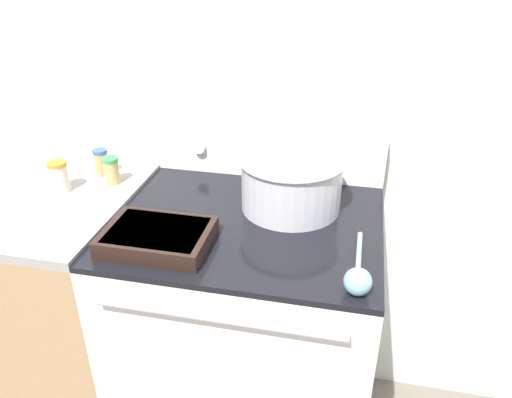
# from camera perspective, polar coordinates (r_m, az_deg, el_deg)

# --- Properties ---
(kitchen_wall) EXTENTS (8.00, 0.05, 2.50)m
(kitchen_wall) POSITION_cam_1_polar(r_m,az_deg,el_deg) (1.70, 1.91, 13.13)
(kitchen_wall) COLOR silver
(kitchen_wall) RESTS_ON ground_plane
(stove_range) EXTENTS (0.79, 0.70, 0.94)m
(stove_range) POSITION_cam_1_polar(r_m,az_deg,el_deg) (1.78, -0.77, -15.39)
(stove_range) COLOR white
(stove_range) RESTS_ON ground_plane
(control_panel) EXTENTS (0.79, 0.07, 0.17)m
(control_panel) POSITION_cam_1_polar(r_m,az_deg,el_deg) (1.72, 1.42, 5.40)
(control_panel) COLOR white
(control_panel) RESTS_ON stove_range
(side_counter) EXTENTS (0.58, 0.67, 0.95)m
(side_counter) POSITION_cam_1_polar(r_m,az_deg,el_deg) (2.00, -20.64, -11.44)
(side_counter) COLOR tan
(side_counter) RESTS_ON ground_plane
(mixing_bowl) EXTENTS (0.32, 0.32, 0.17)m
(mixing_bowl) POSITION_cam_1_polar(r_m,az_deg,el_deg) (1.51, 4.08, 2.20)
(mixing_bowl) COLOR silver
(mixing_bowl) RESTS_ON stove_range
(casserole_dish) EXTENTS (0.29, 0.21, 0.05)m
(casserole_dish) POSITION_cam_1_polar(r_m,az_deg,el_deg) (1.38, -11.21, -4.21)
(casserole_dish) COLOR black
(casserole_dish) RESTS_ON stove_range
(ladle) EXTENTS (0.07, 0.29, 0.07)m
(ladle) POSITION_cam_1_polar(r_m,az_deg,el_deg) (1.22, 11.57, -8.88)
(ladle) COLOR #7AB2C6
(ladle) RESTS_ON stove_range
(spice_jar_green_cap) EXTENTS (0.05, 0.05, 0.09)m
(spice_jar_green_cap) POSITION_cam_1_polar(r_m,az_deg,el_deg) (1.72, -16.18, 3.15)
(spice_jar_green_cap) COLOR tan
(spice_jar_green_cap) RESTS_ON side_counter
(spice_jar_blue_cap) EXTENTS (0.05, 0.05, 0.09)m
(spice_jar_blue_cap) POSITION_cam_1_polar(r_m,az_deg,el_deg) (1.79, -17.25, 4.07)
(spice_jar_blue_cap) COLOR tan
(spice_jar_blue_cap) RESTS_ON side_counter
(spice_jar_orange_cap) EXTENTS (0.06, 0.06, 0.10)m
(spice_jar_orange_cap) POSITION_cam_1_polar(r_m,az_deg,el_deg) (1.72, -21.57, 2.40)
(spice_jar_orange_cap) COLOR beige
(spice_jar_orange_cap) RESTS_ON side_counter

